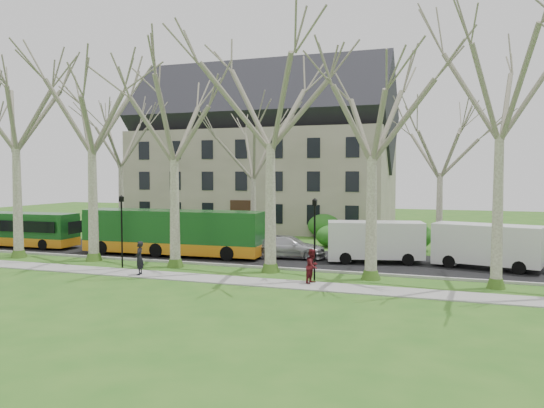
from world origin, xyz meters
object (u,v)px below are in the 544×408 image
(bus_follow, at_px, (173,232))
(van_b, at_px, (487,247))
(sedan, at_px, (288,247))
(pedestrian_a, at_px, (139,258))
(bus_lead, at_px, (12,229))
(van_a, at_px, (375,242))
(pedestrian_b, at_px, (312,266))

(bus_follow, bearing_deg, van_b, 1.88)
(sedan, height_order, pedestrian_a, pedestrian_a)
(sedan, relative_size, pedestrian_a, 2.73)
(bus_lead, height_order, pedestrian_a, bus_lead)
(bus_follow, bearing_deg, sedan, 7.81)
(bus_lead, distance_m, sedan, 22.06)
(van_a, relative_size, van_b, 0.99)
(bus_follow, height_order, van_b, bus_follow)
(van_b, bearing_deg, pedestrian_b, -125.15)
(pedestrian_a, distance_m, pedestrian_b, 9.75)
(bus_lead, xyz_separation_m, bus_follow, (14.11, 0.13, 0.24))
(bus_follow, distance_m, van_b, 20.28)
(sedan, distance_m, pedestrian_b, 8.26)
(bus_follow, bearing_deg, pedestrian_a, -77.67)
(bus_lead, xyz_separation_m, sedan, (22.00, 1.53, -0.62))
(van_a, bearing_deg, pedestrian_a, -157.37)
(bus_follow, xyz_separation_m, pedestrian_b, (11.51, -6.03, -0.72))
(bus_lead, distance_m, pedestrian_a, 17.32)
(bus_lead, relative_size, pedestrian_b, 6.17)
(van_b, relative_size, pedestrian_a, 3.21)
(sedan, height_order, van_a, van_a)
(bus_follow, height_order, sedan, bus_follow)
(sedan, bearing_deg, bus_lead, 87.35)
(van_b, height_order, pedestrian_a, van_b)
(van_a, distance_m, pedestrian_b, 7.84)
(bus_follow, xyz_separation_m, van_a, (13.64, 1.51, -0.31))
(sedan, bearing_deg, van_a, -95.52)
(van_a, bearing_deg, van_b, -13.44)
(sedan, bearing_deg, pedestrian_b, -160.67)
(pedestrian_b, bearing_deg, bus_follow, 76.15)
(pedestrian_a, relative_size, pedestrian_b, 1.06)
(van_a, bearing_deg, pedestrian_b, -118.78)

